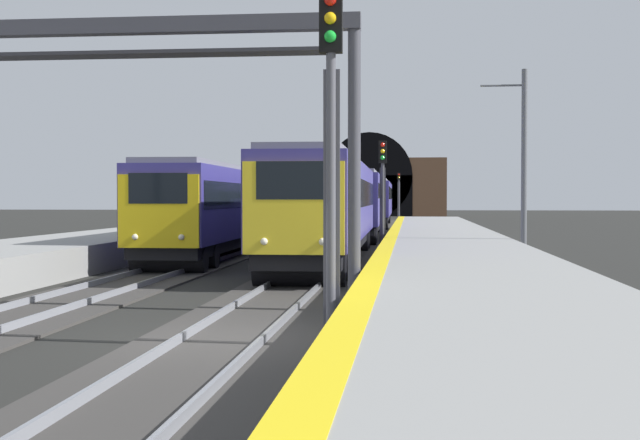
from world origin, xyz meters
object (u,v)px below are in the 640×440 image
(train_main_approaching, at_px, (360,201))
(railway_signal_near, at_px, (331,135))
(train_adjacent_platform, at_px, (287,203))
(catenary_mast_near, at_px, (523,165))
(overhead_signal_gantry, at_px, (154,86))
(railway_signal_far, at_px, (399,193))
(railway_signal_mid, at_px, (383,185))

(train_main_approaching, bearing_deg, railway_signal_near, 2.07)
(train_main_approaching, xyz_separation_m, train_adjacent_platform, (2.14, 4.97, -0.12))
(railway_signal_near, bearing_deg, train_main_approaching, -177.28)
(train_main_approaching, relative_size, catenary_mast_near, 8.63)
(train_adjacent_platform, relative_size, overhead_signal_gantry, 6.45)
(railway_signal_near, height_order, railway_signal_far, railway_signal_near)
(railway_signal_far, bearing_deg, overhead_signal_gantry, -3.36)
(railway_signal_mid, height_order, railway_signal_far, railway_signal_far)
(railway_signal_mid, relative_size, overhead_signal_gantry, 0.57)
(train_main_approaching, bearing_deg, train_adjacent_platform, -113.98)
(train_adjacent_platform, bearing_deg, overhead_signal_gantry, 2.85)
(railway_signal_mid, xyz_separation_m, overhead_signal_gantry, (-21.52, 4.38, 1.88))
(railway_signal_far, xyz_separation_m, catenary_mast_near, (-60.30, -5.52, 0.70))
(railway_signal_near, height_order, catenary_mast_near, catenary_mast_near)
(railway_signal_mid, height_order, overhead_signal_gantry, overhead_signal_gantry)
(railway_signal_near, relative_size, overhead_signal_gantry, 0.65)
(railway_signal_mid, relative_size, catenary_mast_near, 0.71)
(train_main_approaching, distance_m, railway_signal_far, 39.04)
(railway_signal_near, bearing_deg, overhead_signal_gantry, -135.53)
(railway_signal_near, relative_size, railway_signal_far, 1.14)
(railway_signal_mid, distance_m, catenary_mast_near, 9.25)
(train_adjacent_platform, distance_m, railway_signal_mid, 17.49)
(train_main_approaching, height_order, railway_signal_near, railway_signal_near)
(overhead_signal_gantry, bearing_deg, railway_signal_mid, -11.50)
(train_main_approaching, distance_m, train_adjacent_platform, 5.41)
(railway_signal_far, relative_size, catenary_mast_near, 0.71)
(railway_signal_far, relative_size, overhead_signal_gantry, 0.57)
(railway_signal_near, distance_m, railway_signal_mid, 25.98)
(railway_signal_near, height_order, overhead_signal_gantry, overhead_signal_gantry)
(train_adjacent_platform, distance_m, catenary_mast_near, 26.57)
(train_adjacent_platform, relative_size, railway_signal_far, 11.34)
(overhead_signal_gantry, bearing_deg, railway_signal_near, -135.53)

